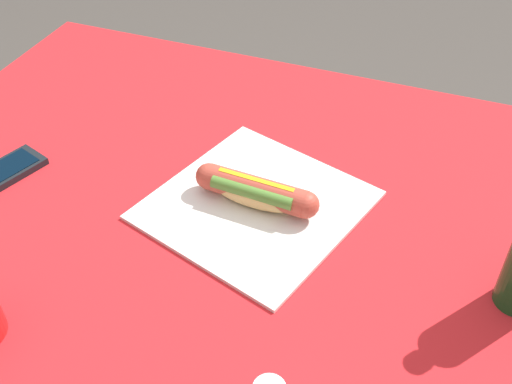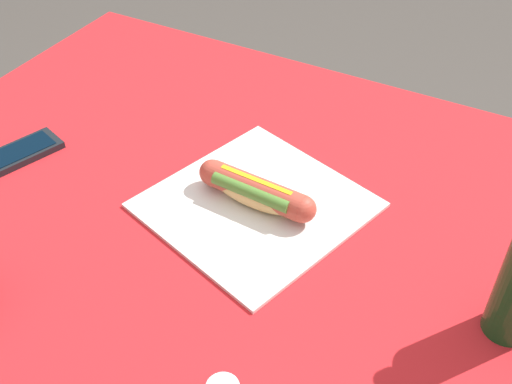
% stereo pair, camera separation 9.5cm
% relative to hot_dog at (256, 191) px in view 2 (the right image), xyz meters
% --- Properties ---
extents(dining_table, '(1.23, 0.98, 0.78)m').
position_rel_hot_dog_xyz_m(dining_table, '(0.03, 0.05, -0.16)').
color(dining_table, brown).
rests_on(dining_table, ground).
extents(paper_wrapper, '(0.37, 0.37, 0.01)m').
position_rel_hot_dog_xyz_m(paper_wrapper, '(-0.00, -0.00, -0.03)').
color(paper_wrapper, silver).
rests_on(paper_wrapper, dining_table).
extents(hot_dog, '(0.20, 0.06, 0.05)m').
position_rel_hot_dog_xyz_m(hot_dog, '(0.00, 0.00, 0.00)').
color(hot_dog, '#DBB26B').
rests_on(hot_dog, paper_wrapper).
extents(cell_phone, '(0.11, 0.16, 0.01)m').
position_rel_hot_dog_xyz_m(cell_phone, '(0.42, 0.08, -0.03)').
color(cell_phone, black).
rests_on(cell_phone, dining_table).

